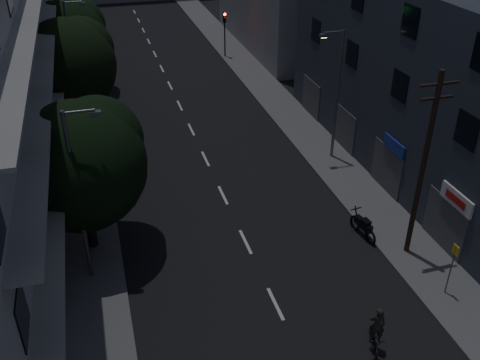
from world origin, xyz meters
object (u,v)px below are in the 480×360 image
cyclist (375,335)px  bus_stop_sign (453,261)px  motorcycle (363,227)px  utility_pole (423,164)px

cyclist → bus_stop_sign: bearing=41.4°
bus_stop_sign → motorcycle: (-1.45, 4.89, -1.35)m
motorcycle → cyclist: size_ratio=1.02×
motorcycle → cyclist: 7.35m
motorcycle → cyclist: bearing=-121.4°
utility_pole → cyclist: 7.76m
utility_pole → bus_stop_sign: 4.26m
bus_stop_sign → motorcycle: bearing=106.5°
utility_pole → cyclist: bearing=-131.7°
cyclist → motorcycle: bearing=85.0°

